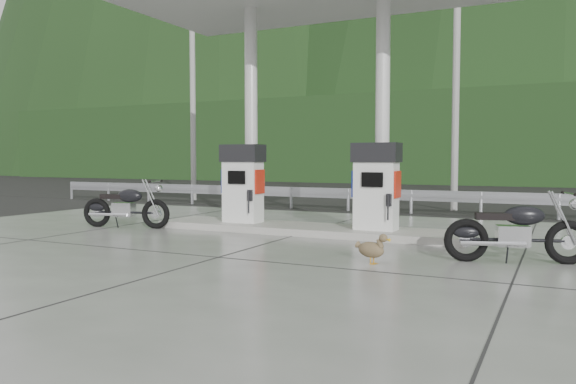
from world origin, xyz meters
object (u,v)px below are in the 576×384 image
at_px(gas_pump_right, 376,186).
at_px(motorcycle_left, 126,207).
at_px(gas_pump_left, 243,183).
at_px(duck, 371,250).
at_px(motorcycle_right, 517,232).

bearing_deg(gas_pump_right, motorcycle_left, -169.61).
relative_size(gas_pump_left, duck, 3.15).
xyz_separation_m(gas_pump_left, motorcycle_left, (-2.57, -1.06, -0.56)).
bearing_deg(gas_pump_right, gas_pump_left, 180.00).
bearing_deg(motorcycle_left, gas_pump_right, -2.43).
bearing_deg(duck, motorcycle_left, -175.74).
relative_size(gas_pump_right, duck, 3.15).
height_order(motorcycle_right, duck, motorcycle_right).
bearing_deg(duck, motorcycle_right, 47.32).
height_order(gas_pump_right, duck, gas_pump_right).
relative_size(gas_pump_left, motorcycle_left, 0.87).
bearing_deg(motorcycle_right, duck, -169.17).
bearing_deg(duck, gas_pump_right, 125.62).
xyz_separation_m(gas_pump_right, motorcycle_right, (2.84, -1.85, -0.57)).
xyz_separation_m(motorcycle_left, duck, (6.59, -1.84, -0.28)).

